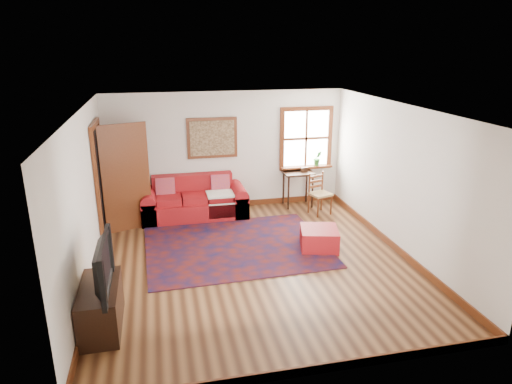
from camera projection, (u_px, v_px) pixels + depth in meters
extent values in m
plane|color=#3D2010|center=(254.00, 262.00, 7.48)|extent=(5.50, 5.50, 0.00)
cube|color=silver|center=(227.00, 151.00, 9.64)|extent=(5.00, 0.04, 2.50)
cube|color=silver|center=(312.00, 272.00, 4.54)|extent=(5.00, 0.04, 2.50)
cube|color=silver|center=(85.00, 201.00, 6.58)|extent=(0.04, 5.50, 2.50)
cube|color=silver|center=(400.00, 180.00, 7.60)|extent=(0.04, 5.50, 2.50)
cube|color=white|center=(254.00, 109.00, 6.70)|extent=(5.00, 5.50, 0.04)
cube|color=#602C14|center=(228.00, 204.00, 10.00)|extent=(5.00, 0.03, 0.12)
cube|color=#602C14|center=(95.00, 275.00, 6.95)|extent=(0.03, 5.50, 0.12)
cube|color=#602C14|center=(393.00, 245.00, 7.97)|extent=(0.03, 5.50, 0.12)
cube|color=white|center=(306.00, 138.00, 9.93)|extent=(1.00, 0.02, 1.20)
cube|color=#602C14|center=(307.00, 109.00, 9.71)|extent=(1.18, 0.06, 0.09)
cube|color=#602C14|center=(305.00, 167.00, 10.11)|extent=(1.18, 0.06, 0.09)
cube|color=#602C14|center=(282.00, 140.00, 9.80)|extent=(0.09, 0.06, 1.20)
cube|color=#602C14|center=(330.00, 137.00, 10.02)|extent=(0.09, 0.06, 1.20)
cube|color=#602C14|center=(306.00, 138.00, 9.91)|extent=(1.00, 0.04, 0.05)
cube|color=#602C14|center=(306.00, 167.00, 10.04)|extent=(1.15, 0.20, 0.04)
imported|color=#256B25|center=(318.00, 158.00, 10.01)|extent=(0.18, 0.15, 0.33)
cube|color=black|center=(99.00, 184.00, 8.13)|extent=(0.02, 0.90, 2.05)
cube|color=#602C14|center=(98.00, 193.00, 7.68)|extent=(0.06, 0.09, 2.05)
cube|color=#602C14|center=(103.00, 177.00, 8.60)|extent=(0.06, 0.09, 2.05)
cube|color=#602C14|center=(94.00, 125.00, 7.81)|extent=(0.06, 1.08, 0.09)
cube|color=#602C14|center=(126.00, 178.00, 8.50)|extent=(0.86, 0.35, 2.05)
cube|color=silver|center=(125.00, 173.00, 8.47)|extent=(0.56, 0.22, 1.33)
cube|color=#602C14|center=(212.00, 138.00, 9.46)|extent=(1.05, 0.04, 0.85)
cube|color=tan|center=(212.00, 138.00, 9.44)|extent=(0.92, 0.03, 0.72)
cube|color=#51120B|center=(236.00, 246.00, 8.05)|extent=(3.18, 2.58, 0.02)
cube|color=maroon|center=(195.00, 208.00, 9.38)|extent=(2.13, 0.88, 0.37)
cube|color=maroon|center=(193.00, 185.00, 9.55)|extent=(1.66, 0.24, 0.46)
cube|color=maroon|center=(149.00, 210.00, 9.18)|extent=(0.30, 0.88, 0.46)
cube|color=maroon|center=(239.00, 203.00, 9.55)|extent=(0.30, 0.88, 0.46)
cube|color=#D7511E|center=(165.00, 187.00, 9.28)|extent=(0.39, 0.19, 0.40)
cube|color=#D7511E|center=(220.00, 184.00, 9.51)|extent=(0.39, 0.19, 0.40)
cube|color=silver|center=(220.00, 194.00, 9.23)|extent=(0.54, 0.48, 0.04)
cube|color=maroon|center=(319.00, 238.00, 7.95)|extent=(0.77, 0.77, 0.36)
cube|color=black|center=(298.00, 173.00, 9.88)|extent=(0.64, 0.48, 0.04)
cylinder|color=black|center=(289.00, 193.00, 9.76)|extent=(0.04, 0.04, 0.73)
cylinder|color=black|center=(312.00, 192.00, 9.87)|extent=(0.04, 0.04, 0.73)
cylinder|color=black|center=(283.00, 188.00, 10.13)|extent=(0.04, 0.04, 0.73)
cylinder|color=black|center=(307.00, 186.00, 10.24)|extent=(0.04, 0.04, 0.73)
cube|color=tan|center=(320.00, 194.00, 9.50)|extent=(0.50, 0.49, 0.04)
cylinder|color=#602C14|center=(318.00, 208.00, 9.35)|extent=(0.04, 0.04, 0.41)
cylinder|color=#602C14|center=(331.00, 205.00, 9.51)|extent=(0.04, 0.04, 0.41)
cylinder|color=#602C14|center=(309.00, 193.00, 9.55)|extent=(0.04, 0.04, 0.86)
cylinder|color=#602C14|center=(322.00, 191.00, 9.71)|extent=(0.04, 0.04, 0.86)
cube|color=#602C14|center=(316.00, 181.00, 9.55)|extent=(0.33, 0.13, 0.26)
cube|color=black|center=(101.00, 307.00, 5.69)|extent=(0.47, 1.05, 0.58)
imported|color=black|center=(97.00, 266.00, 5.43)|extent=(0.15, 1.11, 0.64)
cylinder|color=silver|center=(105.00, 265.00, 5.95)|extent=(0.12, 0.12, 0.18)
cylinder|color=#FFA53F|center=(105.00, 267.00, 5.96)|extent=(0.07, 0.07, 0.12)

